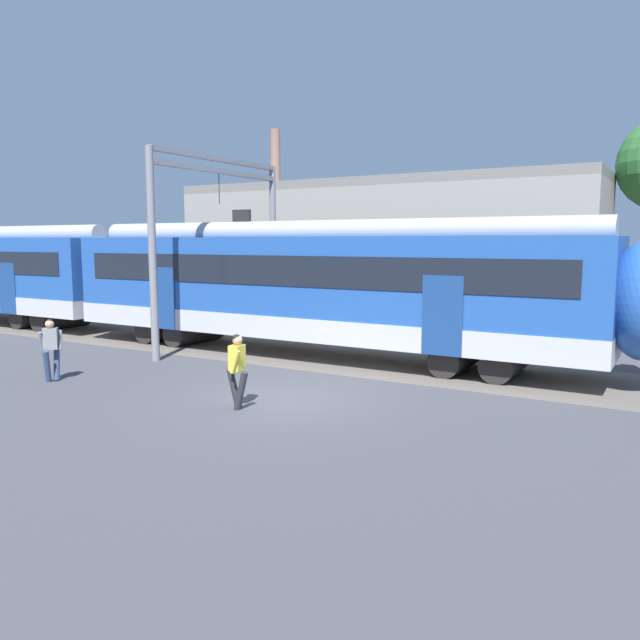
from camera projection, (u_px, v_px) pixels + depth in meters
name	position (u px, v px, depth m)	size (l,w,h in m)	color
ground_plane	(283.00, 400.00, 14.54)	(160.00, 160.00, 0.00)	#424247
track_bed	(83.00, 331.00, 25.73)	(80.00, 4.40, 0.01)	#605951
commuter_train	(123.00, 278.00, 24.19)	(38.05, 3.07, 4.73)	silver
pedestrian_grey	(51.00, 345.00, 16.34)	(0.45, 0.69, 1.67)	navy
pedestrian_yellow	(237.00, 366.00, 13.68)	(0.67, 0.54, 1.67)	#28282D
catenary_gantry	(220.00, 223.00, 21.49)	(0.24, 6.64, 6.53)	gray
background_building	(379.00, 251.00, 28.88)	(19.23, 5.00, 9.20)	gray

